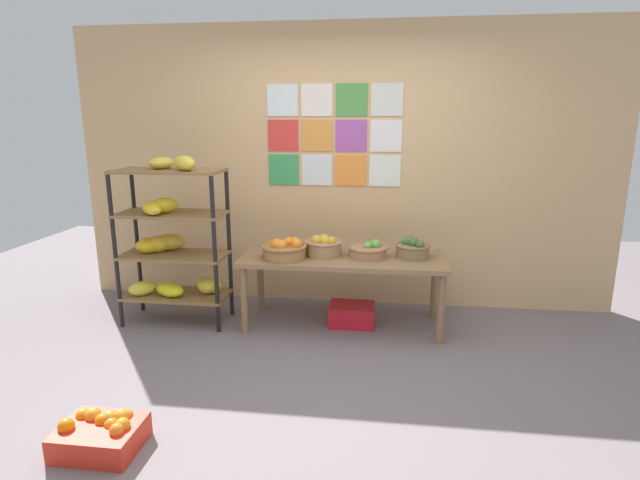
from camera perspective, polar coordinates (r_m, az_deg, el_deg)
ground at (r=3.48m, az=-0.42°, el=-16.75°), size 9.42×9.42×0.00m
back_wall_with_art at (r=4.75m, az=2.40°, el=8.19°), size 5.08×0.07×2.61m
banana_shelf_unit at (r=4.50m, az=-16.66°, el=0.09°), size 0.91×0.53×1.47m
display_table at (r=4.28m, az=2.69°, el=-2.72°), size 1.73×0.69×0.62m
fruit_basket_centre at (r=4.19m, az=-4.05°, el=-1.05°), size 0.38×0.38×0.18m
fruit_basket_right at (r=4.28m, az=10.51°, el=-0.97°), size 0.30×0.30×0.18m
fruit_basket_left at (r=4.24m, az=5.56°, el=-1.12°), size 0.34×0.34×0.15m
fruit_basket_back_left at (r=4.27m, az=0.43°, el=-0.66°), size 0.33×0.33×0.18m
produce_crate_under_table at (r=4.45m, az=3.64°, el=-8.46°), size 0.39×0.30×0.18m
orange_crate_foreground at (r=3.16m, az=-23.65°, el=-19.53°), size 0.43×0.34×0.20m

